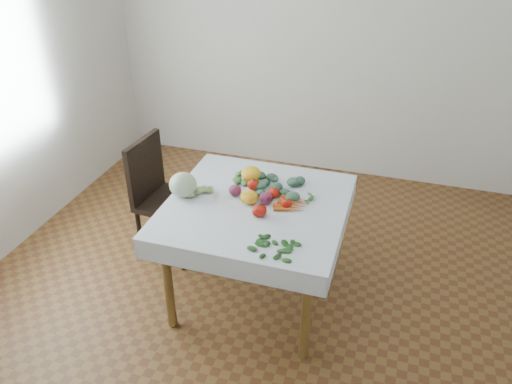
% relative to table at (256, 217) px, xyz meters
% --- Properties ---
extents(ground, '(4.00, 4.00, 0.00)m').
position_rel_table_xyz_m(ground, '(0.00, 0.00, -0.65)').
color(ground, brown).
extents(back_wall, '(4.00, 0.04, 2.70)m').
position_rel_table_xyz_m(back_wall, '(0.00, 2.00, 0.70)').
color(back_wall, silver).
rests_on(back_wall, ground).
extents(table, '(1.00, 1.00, 0.75)m').
position_rel_table_xyz_m(table, '(0.00, 0.00, 0.00)').
color(table, brown).
rests_on(table, ground).
extents(tablecloth, '(1.12, 1.12, 0.01)m').
position_rel_table_xyz_m(tablecloth, '(0.00, 0.00, 0.10)').
color(tablecloth, white).
rests_on(tablecloth, table).
extents(chair, '(0.46, 0.46, 0.93)m').
position_rel_table_xyz_m(chair, '(-0.85, 0.30, -0.12)').
color(chair, black).
rests_on(chair, ground).
extents(cabbage, '(0.20, 0.20, 0.16)m').
position_rel_table_xyz_m(cabbage, '(-0.48, -0.04, 0.18)').
color(cabbage, '#B4C9A8').
rests_on(cabbage, tablecloth).
extents(tomato_a, '(0.10, 0.10, 0.07)m').
position_rel_table_xyz_m(tomato_a, '(0.09, 0.11, 0.14)').
color(tomato_a, '#AB170B').
rests_on(tomato_a, tablecloth).
extents(tomato_b, '(0.10, 0.10, 0.07)m').
position_rel_table_xyz_m(tomato_b, '(-0.07, 0.17, 0.14)').
color(tomato_b, '#AB170B').
rests_on(tomato_b, tablecloth).
extents(tomato_c, '(0.07, 0.07, 0.06)m').
position_rel_table_xyz_m(tomato_c, '(0.19, 0.02, 0.13)').
color(tomato_c, '#AB170B').
rests_on(tomato_c, tablecloth).
extents(tomato_d, '(0.09, 0.09, 0.08)m').
position_rel_table_xyz_m(tomato_d, '(0.06, -0.12, 0.14)').
color(tomato_d, '#AB170B').
rests_on(tomato_d, tablecloth).
extents(heirloom_back, '(0.17, 0.17, 0.09)m').
position_rel_table_xyz_m(heirloom_back, '(-0.12, 0.29, 0.15)').
color(heirloom_back, gold).
rests_on(heirloom_back, tablecloth).
extents(heirloom_front, '(0.14, 0.14, 0.08)m').
position_rel_table_xyz_m(heirloom_front, '(-0.05, 0.00, 0.14)').
color(heirloom_front, gold).
rests_on(heirloom_front, tablecloth).
extents(onion_a, '(0.11, 0.11, 0.07)m').
position_rel_table_xyz_m(onion_a, '(-0.16, 0.06, 0.14)').
color(onion_a, '#51172B').
rests_on(onion_a, tablecloth).
extents(onion_b, '(0.11, 0.11, 0.07)m').
position_rel_table_xyz_m(onion_b, '(0.05, 0.03, 0.14)').
color(onion_b, '#51172B').
rests_on(onion_b, tablecloth).
extents(tomatillo_cluster, '(0.17, 0.11, 0.05)m').
position_rel_table_xyz_m(tomatillo_cluster, '(-0.38, -0.01, 0.13)').
color(tomatillo_cluster, '#98B267').
rests_on(tomatillo_cluster, tablecloth).
extents(carrot_bunch, '(0.19, 0.22, 0.03)m').
position_rel_table_xyz_m(carrot_bunch, '(0.22, 0.05, 0.12)').
color(carrot_bunch, orange).
rests_on(carrot_bunch, tablecloth).
extents(kale_bunch, '(0.32, 0.30, 0.05)m').
position_rel_table_xyz_m(kale_bunch, '(0.09, 0.22, 0.13)').
color(kale_bunch, '#3D654C').
rests_on(kale_bunch, tablecloth).
extents(basil_bunch, '(0.25, 0.20, 0.01)m').
position_rel_table_xyz_m(basil_bunch, '(0.24, -0.41, 0.11)').
color(basil_bunch, '#174C18').
rests_on(basil_bunch, tablecloth).
extents(dill_bunch, '(0.21, 0.17, 0.02)m').
position_rel_table_xyz_m(dill_bunch, '(-0.13, 0.27, 0.11)').
color(dill_bunch, '#4D803A').
rests_on(dill_bunch, tablecloth).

